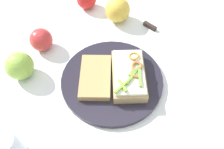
{
  "coord_description": "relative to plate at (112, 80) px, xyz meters",
  "views": [
    {
      "loc": [
        0.38,
        -0.01,
        0.56
      ],
      "look_at": [
        0.0,
        0.0,
        0.03
      ],
      "focal_mm": 38.29,
      "sensor_mm": 36.0,
      "label": 1
    }
  ],
  "objects": [
    {
      "name": "apple_4",
      "position": [
        -0.03,
        -0.26,
        0.03
      ],
      "size": [
        0.1,
        0.1,
        0.08
      ],
      "primitive_type": "sphere",
      "rotation": [
        0.0,
        0.0,
        2.83
      ],
      "color": "#8CB741",
      "rests_on": "ground_plane"
    },
    {
      "name": "plate",
      "position": [
        0.0,
        0.0,
        0.0
      ],
      "size": [
        0.29,
        0.29,
        0.01
      ],
      "primitive_type": "cylinder",
      "color": "#24212D",
      "rests_on": "ground_plane"
    },
    {
      "name": "sandwich",
      "position": [
        -0.0,
        0.05,
        0.03
      ],
      "size": [
        0.16,
        0.09,
        0.05
      ],
      "rotation": [
        0.0,
        0.0,
        0.02
      ],
      "color": "tan",
      "rests_on": "plate"
    },
    {
      "name": "ground_plane",
      "position": [
        0.0,
        0.0,
        -0.01
      ],
      "size": [
        2.0,
        2.0,
        0.0
      ],
      "primitive_type": "plane",
      "color": "silver",
      "rests_on": "ground"
    },
    {
      "name": "knife",
      "position": [
        -0.2,
        0.14,
        -0.0
      ],
      "size": [
        0.09,
        0.1,
        0.01
      ],
      "rotation": [
        0.0,
        0.0,
        0.81
      ],
      "color": "silver",
      "rests_on": "ground_plane"
    },
    {
      "name": "bread_slice_side",
      "position": [
        0.0,
        -0.05,
        0.02
      ],
      "size": [
        0.14,
        0.09,
        0.02
      ],
      "primitive_type": "cube",
      "rotation": [
        0.0,
        0.0,
        -0.03
      ],
      "color": "tan",
      "rests_on": "plate"
    },
    {
      "name": "apple_3",
      "position": [
        -0.26,
        0.02,
        0.03
      ],
      "size": [
        0.1,
        0.1,
        0.08
      ],
      "primitive_type": "sphere",
      "rotation": [
        0.0,
        0.0,
        2.98
      ],
      "color": "gold",
      "rests_on": "ground_plane"
    },
    {
      "name": "apple_1",
      "position": [
        -0.13,
        -0.21,
        0.03
      ],
      "size": [
        0.1,
        0.1,
        0.07
      ],
      "primitive_type": "sphere",
      "rotation": [
        0.0,
        0.0,
        3.71
      ],
      "color": "#C53433",
      "rests_on": "ground_plane"
    }
  ]
}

